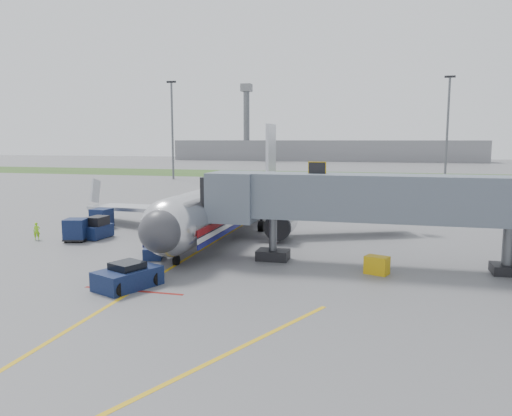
% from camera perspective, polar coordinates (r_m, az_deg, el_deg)
% --- Properties ---
extents(ground, '(400.00, 400.00, 0.00)m').
position_cam_1_polar(ground, '(32.42, -10.50, -7.25)').
color(ground, '#565659').
rests_on(ground, ground).
extents(grass_strip, '(300.00, 25.00, 0.01)m').
position_cam_1_polar(grass_strip, '(119.39, 7.92, 3.76)').
color(grass_strip, '#2D4C1E').
rests_on(grass_strip, ground).
extents(apron_markings, '(21.52, 50.00, 0.01)m').
position_cam_1_polar(apron_markings, '(26.19, -17.42, -11.16)').
color(apron_markings, gold).
rests_on(apron_markings, ground).
extents(airliner, '(32.10, 35.67, 10.25)m').
position_cam_1_polar(airliner, '(45.94, -2.60, 0.68)').
color(airliner, silver).
rests_on(airliner, ground).
extents(jet_bridge, '(25.30, 4.00, 6.90)m').
position_cam_1_polar(jet_bridge, '(33.59, 13.49, 0.96)').
color(jet_bridge, slate).
rests_on(jet_bridge, ground).
extents(light_mast_left, '(2.00, 0.44, 20.40)m').
position_cam_1_polar(light_mast_left, '(107.49, -9.54, 9.03)').
color(light_mast_left, '#595B60').
rests_on(light_mast_left, ground).
extents(light_mast_right, '(2.00, 0.44, 20.40)m').
position_cam_1_polar(light_mast_right, '(104.04, 21.04, 8.66)').
color(light_mast_right, '#595B60').
rests_on(light_mast_right, ground).
extents(distant_terminal, '(120.00, 14.00, 8.00)m').
position_cam_1_polar(distant_terminal, '(199.77, 7.68, 6.53)').
color(distant_terminal, slate).
rests_on(distant_terminal, ground).
extents(control_tower, '(4.00, 4.00, 30.00)m').
position_cam_1_polar(control_tower, '(200.77, -1.09, 10.41)').
color(control_tower, '#595B60').
rests_on(control_tower, ground).
extents(pushback_tug, '(3.39, 4.13, 1.48)m').
position_cam_1_polar(pushback_tug, '(29.51, -14.45, -7.64)').
color(pushback_tug, '#0C1A36').
rests_on(pushback_tug, ground).
extents(baggage_tug, '(1.58, 2.78, 1.89)m').
position_cam_1_polar(baggage_tug, '(44.56, -17.62, -2.26)').
color(baggage_tug, '#0C1A36').
rests_on(baggage_tug, ground).
extents(baggage_cart_a, '(1.84, 1.84, 1.54)m').
position_cam_1_polar(baggage_cart_a, '(46.31, -8.32, -1.67)').
color(baggage_cart_a, '#0C1A36').
rests_on(baggage_cart_a, ground).
extents(baggage_cart_b, '(2.10, 2.10, 1.87)m').
position_cam_1_polar(baggage_cart_b, '(43.84, -19.88, -2.36)').
color(baggage_cart_b, '#0C1A36').
rests_on(baggage_cart_b, ground).
extents(baggage_cart_c, '(1.86, 1.86, 1.85)m').
position_cam_1_polar(baggage_cart_c, '(49.60, -17.23, -1.12)').
color(baggage_cart_c, '#0C1A36').
rests_on(baggage_cart_c, ground).
extents(belt_loader, '(2.16, 4.03, 1.90)m').
position_cam_1_polar(belt_loader, '(36.90, -11.44, -4.67)').
color(belt_loader, '#0C1A36').
rests_on(belt_loader, ground).
extents(ground_power_cart, '(1.65, 1.38, 1.13)m').
position_cam_1_polar(ground_power_cart, '(32.32, 13.65, -6.37)').
color(ground_power_cart, '#C89B0B').
rests_on(ground_power_cart, ground).
extents(ramp_worker, '(0.64, 0.61, 1.47)m').
position_cam_1_polar(ramp_worker, '(45.69, -23.78, -2.44)').
color(ramp_worker, '#92EB1B').
rests_on(ramp_worker, ground).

